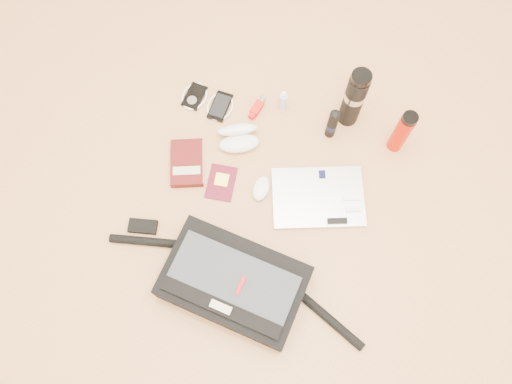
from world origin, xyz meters
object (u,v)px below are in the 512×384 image
laptop (318,198)px  book (188,163)px  thermos_black (354,98)px  thermos_red (402,132)px  messenger_bag (233,282)px

laptop → book: (-0.50, 0.00, 0.00)m
thermos_black → thermos_red: thermos_black is taller
laptop → messenger_bag: bearing=-135.5°
thermos_black → thermos_red: size_ratio=1.32×
messenger_bag → thermos_red: 0.81m
messenger_bag → laptop: 0.44m
messenger_bag → laptop: bearing=69.4°
book → laptop: bearing=-18.1°
book → messenger_bag: bearing=-70.9°
laptop → book: 0.50m
messenger_bag → thermos_black: thermos_black is taller
thermos_black → thermos_red: (0.20, -0.07, -0.04)m
laptop → thermos_red: bearing=34.4°
laptop → thermos_black: thermos_black is taller
thermos_red → book: bearing=-158.8°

